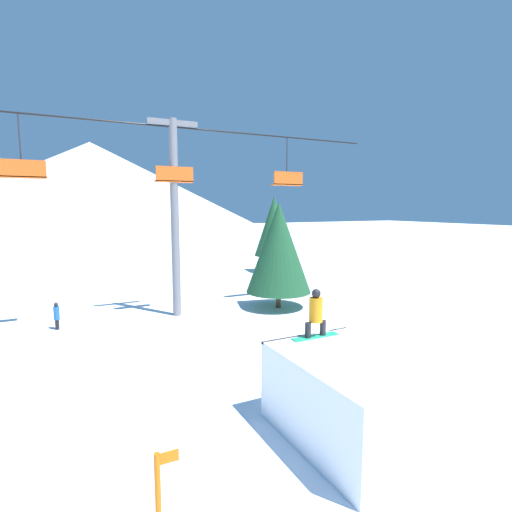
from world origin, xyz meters
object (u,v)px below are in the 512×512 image
at_px(snowboarder, 316,313).
at_px(trail_marker, 159,492).
at_px(pine_tree_near, 279,247).
at_px(distant_skier, 57,315).
at_px(snow_ramp, 351,398).

height_order(snowboarder, trail_marker, snowboarder).
height_order(pine_tree_near, trail_marker, pine_tree_near).
relative_size(pine_tree_near, distant_skier, 4.60).
bearing_deg(snowboarder, distant_skier, 119.48).
xyz_separation_m(snow_ramp, pine_tree_near, (4.61, 11.39, 2.27)).
bearing_deg(snow_ramp, trail_marker, -170.21).
bearing_deg(trail_marker, snowboarder, 26.57).
bearing_deg(distant_skier, snowboarder, -60.52).
bearing_deg(pine_tree_near, snow_ramp, -112.06).
height_order(snow_ramp, snowboarder, snowboarder).
relative_size(snowboarder, trail_marker, 0.92).
distance_m(snow_ramp, trail_marker, 4.72).
xyz_separation_m(snow_ramp, trail_marker, (-4.65, -0.80, -0.20)).
height_order(snow_ramp, distant_skier, snow_ramp).
distance_m(snow_ramp, pine_tree_near, 12.49).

